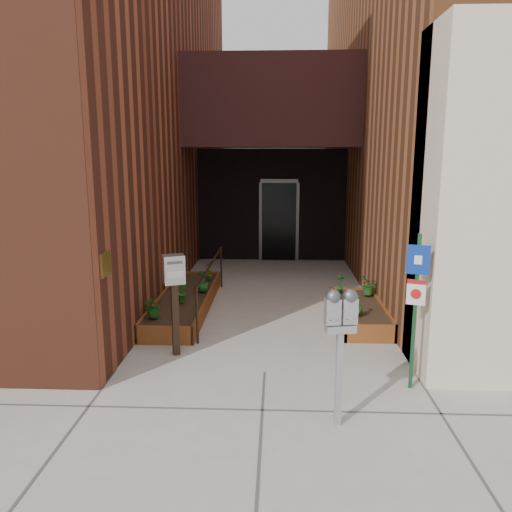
# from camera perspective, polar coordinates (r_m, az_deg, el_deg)

# --- Properties ---
(ground) EXTENTS (80.00, 80.00, 0.00)m
(ground) POSITION_cam_1_polar(r_m,az_deg,el_deg) (6.80, 0.98, -13.17)
(ground) COLOR #9E9991
(ground) RESTS_ON ground
(architecture) EXTENTS (20.00, 14.60, 10.00)m
(architecture) POSITION_cam_1_polar(r_m,az_deg,el_deg) (13.25, 1.04, 20.83)
(architecture) COLOR brown
(architecture) RESTS_ON ground
(planter_left) EXTENTS (0.90, 3.60, 0.30)m
(planter_left) POSITION_cam_1_polar(r_m,az_deg,el_deg) (9.44, -8.08, -5.27)
(planter_left) COLOR brown
(planter_left) RESTS_ON ground
(planter_right) EXTENTS (0.80, 2.20, 0.30)m
(planter_right) POSITION_cam_1_polar(r_m,az_deg,el_deg) (8.92, 11.74, -6.39)
(planter_right) COLOR brown
(planter_right) RESTS_ON ground
(handrail) EXTENTS (0.04, 3.34, 0.90)m
(handrail) POSITION_cam_1_polar(r_m,az_deg,el_deg) (9.15, -5.16, -1.75)
(handrail) COLOR black
(handrail) RESTS_ON ground
(parking_meter) EXTENTS (0.35, 0.19, 1.51)m
(parking_meter) POSITION_cam_1_polar(r_m,az_deg,el_deg) (5.23, 9.65, -7.34)
(parking_meter) COLOR #A8A8AB
(parking_meter) RESTS_ON ground
(sign_post) EXTENTS (0.26, 0.10, 1.94)m
(sign_post) POSITION_cam_1_polar(r_m,az_deg,el_deg) (6.27, 17.81, -4.31)
(sign_post) COLOR #163D1E
(sign_post) RESTS_ON ground
(payment_dropbox) EXTENTS (0.35, 0.31, 1.47)m
(payment_dropbox) POSITION_cam_1_polar(r_m,az_deg,el_deg) (7.13, -9.34, -3.12)
(payment_dropbox) COLOR black
(payment_dropbox) RESTS_ON ground
(shrub_left_a) EXTENTS (0.47, 0.47, 0.37)m
(shrub_left_a) POSITION_cam_1_polar(r_m,az_deg,el_deg) (8.13, -11.64, -5.56)
(shrub_left_a) COLOR #184F16
(shrub_left_a) RESTS_ON planter_left
(shrub_left_b) EXTENTS (0.22, 0.22, 0.35)m
(shrub_left_b) POSITION_cam_1_polar(r_m,az_deg,el_deg) (8.86, -8.47, -4.07)
(shrub_left_b) COLOR #205D1A
(shrub_left_b) RESTS_ON planter_left
(shrub_left_c) EXTENTS (0.26, 0.26, 0.40)m
(shrub_left_c) POSITION_cam_1_polar(r_m,az_deg,el_deg) (9.50, -6.12, -2.79)
(shrub_left_c) COLOR #19591F
(shrub_left_c) RESTS_ON planter_left
(shrub_left_d) EXTENTS (0.23, 0.23, 0.41)m
(shrub_left_d) POSITION_cam_1_polar(r_m,az_deg,el_deg) (10.33, -5.42, -1.60)
(shrub_left_d) COLOR #2D621C
(shrub_left_d) RESTS_ON planter_left
(shrub_right_a) EXTENTS (0.21, 0.21, 0.34)m
(shrub_right_a) POSITION_cam_1_polar(r_m,az_deg,el_deg) (8.23, 11.46, -5.47)
(shrub_right_a) COLOR #215117
(shrub_right_a) RESTS_ON planter_right
(shrub_right_b) EXTENTS (0.20, 0.20, 0.36)m
(shrub_right_b) POSITION_cam_1_polar(r_m,az_deg,el_deg) (9.48, 9.64, -3.04)
(shrub_right_b) COLOR #19571D
(shrub_right_b) RESTS_ON planter_right
(shrub_right_c) EXTENTS (0.34, 0.34, 0.37)m
(shrub_right_c) POSITION_cam_1_polar(r_m,az_deg,el_deg) (9.41, 12.79, -3.27)
(shrub_right_c) COLOR #1E5418
(shrub_right_c) RESTS_ON planter_right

